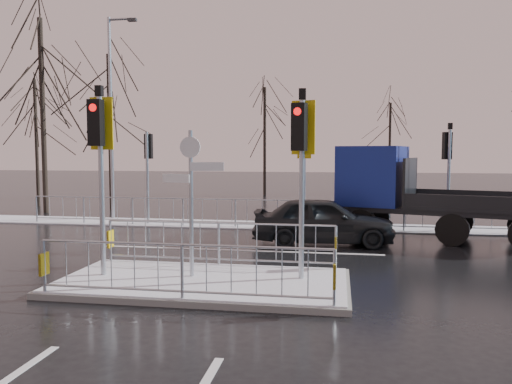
% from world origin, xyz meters
% --- Properties ---
extents(ground, '(120.00, 120.00, 0.00)m').
position_xyz_m(ground, '(0.00, 0.00, 0.00)').
color(ground, black).
rests_on(ground, ground).
extents(snow_verge, '(30.00, 2.00, 0.04)m').
position_xyz_m(snow_verge, '(0.00, 8.60, 0.02)').
color(snow_verge, white).
rests_on(snow_verge, ground).
extents(lane_markings, '(8.00, 11.38, 0.01)m').
position_xyz_m(lane_markings, '(0.00, -0.33, 0.00)').
color(lane_markings, silver).
rests_on(lane_markings, ground).
extents(traffic_island, '(6.00, 3.04, 4.15)m').
position_xyz_m(traffic_island, '(-0.01, 0.01, 0.39)').
color(traffic_island, slate).
rests_on(traffic_island, ground).
extents(far_kerb_fixtures, '(18.00, 0.65, 3.83)m').
position_xyz_m(far_kerb_fixtures, '(0.29, 8.09, 1.02)').
color(far_kerb_fixtures, '#9BA2AA').
rests_on(far_kerb_fixtures, ground).
extents(car_far_lane, '(4.34, 2.02, 1.44)m').
position_xyz_m(car_far_lane, '(2.30, 5.17, 0.72)').
color(car_far_lane, black).
rests_on(car_far_lane, ground).
extents(flatbed_truck, '(6.79, 4.07, 2.96)m').
position_xyz_m(flatbed_truck, '(4.74, 6.99, 1.57)').
color(flatbed_truck, black).
rests_on(flatbed_truck, ground).
extents(tree_near_a, '(4.75, 4.75, 8.97)m').
position_xyz_m(tree_near_a, '(-10.50, 11.00, 6.11)').
color(tree_near_a, black).
rests_on(tree_near_a, ground).
extents(tree_near_b, '(4.00, 4.00, 7.55)m').
position_xyz_m(tree_near_b, '(-8.00, 12.50, 5.15)').
color(tree_near_b, black).
rests_on(tree_near_b, ground).
extents(tree_near_c, '(3.50, 3.50, 6.61)m').
position_xyz_m(tree_near_c, '(-12.50, 13.50, 4.50)').
color(tree_near_c, black).
rests_on(tree_near_c, ground).
extents(tree_far_a, '(3.75, 3.75, 7.08)m').
position_xyz_m(tree_far_a, '(-2.00, 22.00, 4.82)').
color(tree_far_a, black).
rests_on(tree_far_a, ground).
extents(tree_far_b, '(3.25, 3.25, 6.14)m').
position_xyz_m(tree_far_b, '(6.00, 24.00, 4.18)').
color(tree_far_b, black).
rests_on(tree_far_b, ground).
extents(street_lamp_left, '(1.25, 0.18, 8.20)m').
position_xyz_m(street_lamp_left, '(-6.43, 9.50, 4.49)').
color(street_lamp_left, '#9BA2AA').
rests_on(street_lamp_left, ground).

